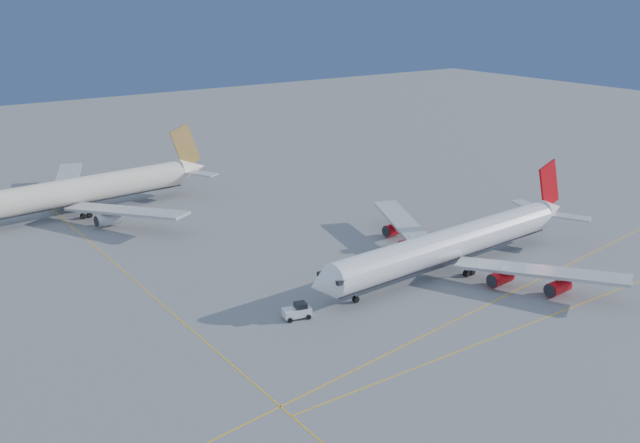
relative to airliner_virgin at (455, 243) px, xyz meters
The scene contains 5 objects.
ground 12.37m from the airliner_virgin, 134.73° to the right, with size 500.00×500.00×0.00m, color slate.
taxiway_lines 23.31m from the airliner_virgin, behind, with size 118.86×140.00×0.02m.
airliner_virgin is the anchor object (origin of this frame).
airliner_etihad 82.46m from the airliner_virgin, 121.95° to the left, with size 63.90×58.80×16.67m.
pushback_tug 33.53m from the airliner_virgin, behind, with size 4.50×3.27×2.33m.
Camera 1 is at (-77.77, -73.83, 46.47)m, focal length 40.00 mm.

